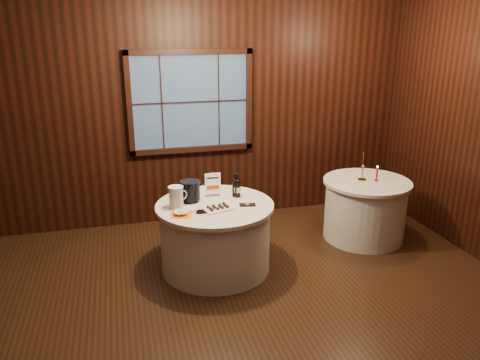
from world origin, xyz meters
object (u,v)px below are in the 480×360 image
object	(u,v)px
chocolate_box	(247,205)
cracker_bowl	(181,213)
main_table	(215,236)
port_bottle_right	(238,187)
sign_stand	(213,188)
glass_pitcher	(176,197)
chocolate_plate	(218,208)
port_bottle_left	(235,186)
side_table	(365,209)
grape_bunch	(201,211)
ice_bucket	(190,191)
brass_candlestick	(363,170)
red_candle	(377,175)

from	to	relation	value
chocolate_box	cracker_bowl	distance (m)	0.73
cracker_bowl	main_table	bearing A→B (deg)	27.18
port_bottle_right	cracker_bowl	distance (m)	0.78
sign_stand	glass_pitcher	distance (m)	0.50
chocolate_plate	cracker_bowl	xyz separation A→B (m)	(-0.39, -0.04, 0.00)
port_bottle_left	glass_pitcher	size ratio (longest dim) A/B	1.19
sign_stand	cracker_bowl	bearing A→B (deg)	-131.37
chocolate_plate	port_bottle_left	bearing A→B (deg)	51.59
sign_stand	port_bottle_left	size ratio (longest dim) A/B	1.03
port_bottle_left	port_bottle_right	bearing A→B (deg)	-59.92
side_table	port_bottle_right	distance (m)	1.79
sign_stand	port_bottle_left	xyz separation A→B (m)	(0.24, -0.07, 0.02)
grape_bunch	chocolate_box	bearing A→B (deg)	8.62
port_bottle_left	ice_bucket	size ratio (longest dim) A/B	1.19
glass_pitcher	sign_stand	bearing A→B (deg)	7.56
main_table	grape_bunch	bearing A→B (deg)	-132.67
sign_stand	port_bottle_left	bearing A→B (deg)	-14.00
brass_candlestick	chocolate_box	bearing A→B (deg)	-164.49
grape_bunch	glass_pitcher	distance (m)	0.33
chocolate_box	cracker_bowl	bearing A→B (deg)	-162.20
chocolate_box	grape_bunch	xyz separation A→B (m)	(-0.52, -0.08, 0.01)
chocolate_plate	brass_candlestick	xyz separation A→B (m)	(1.93, 0.48, 0.12)
chocolate_plate	chocolate_box	distance (m)	0.33
main_table	port_bottle_right	xyz separation A→B (m)	(0.29, 0.15, 0.50)
side_table	chocolate_plate	world-z (taller)	chocolate_plate
sign_stand	ice_bucket	size ratio (longest dim) A/B	1.23
ice_bucket	brass_candlestick	xyz separation A→B (m)	(2.17, 0.16, 0.01)
side_table	glass_pitcher	world-z (taller)	glass_pitcher
side_table	brass_candlestick	bearing A→B (deg)	164.81
side_table	grape_bunch	bearing A→B (deg)	-166.99
chocolate_plate	cracker_bowl	bearing A→B (deg)	-174.45
sign_stand	cracker_bowl	xyz separation A→B (m)	(-0.42, -0.45, -0.08)
port_bottle_right	glass_pitcher	xyz separation A→B (m)	(-0.70, -0.13, -0.00)
red_candle	port_bottle_left	bearing A→B (deg)	-177.77
side_table	red_candle	distance (m)	0.47
red_candle	cracker_bowl	bearing A→B (deg)	-169.73
main_table	chocolate_plate	distance (m)	0.43
port_bottle_left	chocolate_plate	bearing A→B (deg)	-136.15
main_table	brass_candlestick	bearing A→B (deg)	9.34
port_bottle_left	grape_bunch	world-z (taller)	port_bottle_left
main_table	chocolate_plate	size ratio (longest dim) A/B	3.72
cracker_bowl	port_bottle_right	bearing A→B (deg)	27.03
side_table	glass_pitcher	bearing A→B (deg)	-173.24
glass_pitcher	chocolate_box	bearing A→B (deg)	-31.06
grape_bunch	main_table	bearing A→B (deg)	47.33
cracker_bowl	red_candle	distance (m)	2.53
sign_stand	chocolate_plate	size ratio (longest dim) A/B	0.83
main_table	brass_candlestick	size ratio (longest dim) A/B	3.43
port_bottle_left	ice_bucket	xyz separation A→B (m)	(-0.51, -0.02, 0.00)
glass_pitcher	red_candle	size ratio (longest dim) A/B	1.15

